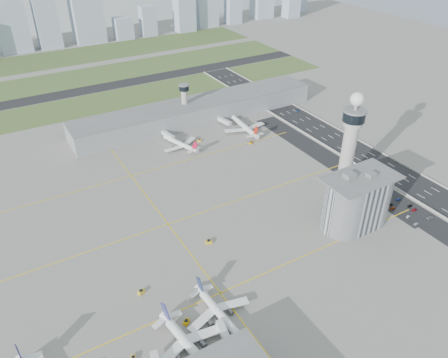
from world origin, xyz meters
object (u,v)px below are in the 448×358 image
jet_bridge_far_1 (219,120)px  car_lot_10 (387,191)px  airplane_near_b (189,343)px  car_hw_4 (243,91)px  car_hw_2 (297,111)px  car_lot_11 (378,185)px  admin_building (357,201)px  tug_0 (133,358)px  tug_4 (199,140)px  car_lot_6 (430,217)px  car_lot_7 (414,210)px  tug_2 (141,292)px  tug_3 (209,242)px  airplane_far_a (180,141)px  jet_bridge_near_2 (231,351)px  car_lot_8 (410,206)px  tug_1 (186,322)px  car_lot_3 (390,204)px  car_hw_1 (354,149)px  car_lot_4 (381,198)px  airplane_near_c (219,310)px  car_lot_5 (369,193)px  car_lot_1 (408,216)px  tug_5 (251,142)px  jet_bridge_far_0 (163,134)px  car_lot_2 (392,208)px  car_lot_0 (416,223)px  airplane_far_b (245,124)px  car_lot_9 (398,199)px  control_tower (350,139)px  secondary_tower (185,100)px

jet_bridge_far_1 → car_lot_10: size_ratio=2.99×
airplane_near_b → car_hw_4: 291.14m
car_hw_2 → car_lot_11: bearing=-93.8°
admin_building → tug_0: 141.98m
tug_4 → car_lot_6: tug_4 is taller
admin_building → car_lot_7: (40.08, -10.09, -14.76)m
tug_2 → tug_3: 46.93m
airplane_far_a → car_lot_11: 142.81m
jet_bridge_near_2 → car_lot_8: size_ratio=3.82×
tug_1 → car_lot_3: bearing=55.6°
tug_2 → car_hw_2: size_ratio=0.75×
car_hw_1 → tug_2: bearing=-154.7°
car_lot_4 → tug_0: bearing=96.7°
airplane_near_c → car_lot_7: (139.66, 10.22, -4.63)m
car_lot_5 → car_hw_2: 130.51m
admin_building → car_lot_1: 37.26m
tug_5 → car_lot_3: bearing=159.8°
car_hw_1 → jet_bridge_far_0: bearing=150.9°
car_lot_2 → car_hw_2: car_hw_2 is taller
car_lot_0 → car_lot_4: 27.80m
car_lot_2 → car_lot_10: bearing=-34.5°
airplane_far_b → car_lot_9: bearing=-162.4°
car_lot_9 → car_hw_4: car_hw_4 is taller
control_tower → car_lot_7: (20.08, -40.09, -34.50)m
tug_2 → car_lot_2: 154.73m
airplane_far_a → car_lot_5: 138.95m
control_tower → car_lot_1: bearing=-74.7°
airplane_far_a → car_lot_1: 164.63m
jet_bridge_far_0 → control_tower: bearing=19.4°
car_hw_4 → tug_4: bearing=-136.1°
jet_bridge_far_0 → car_lot_8: size_ratio=3.82×
jet_bridge_far_0 → car_hw_4: bearing=105.6°
tug_3 → car_lot_10: 121.37m
tug_0 → jet_bridge_near_2: bearing=-18.9°
airplane_far_b → car_lot_10: size_ratio=8.88×
tug_0 → car_lot_5: bearing=21.0°
car_lot_5 → admin_building: bearing=112.1°
tug_1 → tug_2: (-10.64, 26.31, 0.01)m
tug_1 → car_lot_1: tug_1 is taller
jet_bridge_far_0 → car_lot_1: size_ratio=3.73×
airplane_far_b → car_lot_7: airplane_far_b is taller
control_tower → jet_bridge_far_1: (-20.00, 124.00, -32.19)m
secondary_tower → car_lot_4: (53.77, -163.82, -18.20)m
airplane_far_a → car_lot_2: (75.91, -134.77, -4.45)m
admin_building → tug_0: size_ratio=15.13×
jet_bridge_far_1 → car_lot_3: bearing=1.7°
car_lot_8 → car_lot_5: bearing=18.3°
car_lot_7 → jet_bridge_near_2: bearing=100.9°
secondary_tower → car_lot_9: secondary_tower is taller
car_lot_0 → car_lot_2: size_ratio=0.90×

